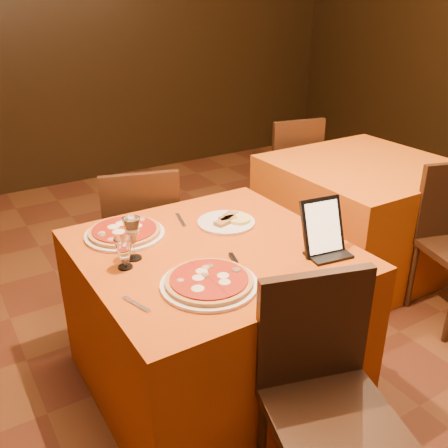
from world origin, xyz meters
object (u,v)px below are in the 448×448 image
chair_main_near (332,417)px  pizza_far (125,233)px  chair_side_far (285,171)px  chair_main_far (140,237)px  wine_glass (133,238)px  tablet (322,226)px  side_table (360,215)px  pizza_near (209,283)px  water_glass (124,253)px  main_table (213,319)px

chair_main_near → pizza_far: (-0.28, 1.11, 0.31)m
chair_side_far → pizza_far: size_ratio=2.49×
chair_main_far → wine_glass: wine_glass is taller
tablet → pizza_far: bearing=146.7°
side_table → wine_glass: wine_glass is taller
chair_main_near → pizza_near: 0.64m
water_glass → chair_main_far: bearing=64.3°
chair_main_far → tablet: 1.25m
wine_glass → chair_side_far: bearing=34.8°
water_glass → tablet: 0.83m
chair_side_far → chair_main_near: bearing=66.9°
chair_main_far → tablet: size_ratio=3.73×
chair_main_far → tablet: (0.38, -1.11, 0.41)m
side_table → wine_glass: size_ratio=5.79×
side_table → pizza_far: 1.81m
pizza_far → side_table: bearing=6.0°
chair_main_far → pizza_far: size_ratio=2.49×
chair_main_near → chair_main_far: (0.00, 1.63, 0.00)m
chair_main_near → chair_main_far: 1.63m
chair_side_far → water_glass: bearing=46.6°
pizza_near → chair_main_near: bearing=-72.2°
side_table → tablet: (-1.10, -0.78, 0.49)m
chair_side_far → water_glass: (-1.87, -1.31, 0.36)m
side_table → tablet: 1.44m
pizza_far → water_glass: 0.31m
pizza_far → main_table: bearing=-48.6°
main_table → side_table: same height
chair_main_far → pizza_far: (-0.28, -0.52, 0.31)m
chair_main_near → water_glass: 0.98m
pizza_near → pizza_far: (-0.11, 0.58, 0.00)m
wine_glass → pizza_near: bearing=-65.9°
main_table → chair_main_far: bearing=90.0°
side_table → chair_side_far: bearing=90.0°
pizza_near → pizza_far: same height
side_table → chair_side_far: chair_side_far is taller
main_table → pizza_near: 0.50m
pizza_near → water_glass: bearing=125.8°
pizza_near → water_glass: size_ratio=2.87×
main_table → wine_glass: (-0.33, 0.09, 0.47)m
pizza_near → tablet: (0.55, -0.01, 0.10)m
main_table → tablet: size_ratio=4.51×
chair_main_near → pizza_near: chair_main_near is taller
chair_main_near → wine_glass: bearing=127.1°
pizza_near → pizza_far: 0.59m
pizza_near → tablet: bearing=-1.1°
chair_main_far → tablet: tablet is taller
side_table → chair_main_far: bearing=167.2°
side_table → chair_main_near: (-1.48, -1.30, 0.08)m
chair_side_far → wine_glass: 2.24m
side_table → chair_main_far: (-1.48, 0.34, 0.08)m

